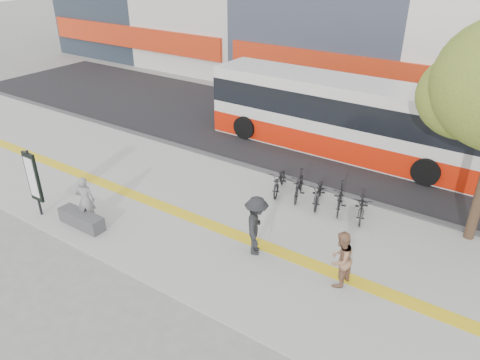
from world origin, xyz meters
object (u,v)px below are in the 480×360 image
Objects in this scene: signboard at (33,178)px; pedestrian_dark at (256,226)px; bench at (82,219)px; seated_woman at (85,200)px; bus at (340,118)px; pedestrian_tan at (340,259)px.

signboard reaches higher than pedestrian_dark.
bench is 1.05× the size of seated_woman.
signboard is at bearing -169.19° from bench.
bus reaches higher than bench.
bench is at bearing 58.09° from seated_woman.
seated_woman reaches higher than pedestrian_tan.
signboard is at bearing -119.38° from bus.
pedestrian_dark is (-2.41, -0.04, 0.11)m from pedestrian_tan.
bus is (4.03, 9.70, 1.12)m from bench.
seated_woman is 1.01× the size of pedestrian_tan.
signboard is at bearing -14.08° from seated_woman.
signboard is (-1.60, -0.31, 1.06)m from bench.
bus reaches higher than pedestrian_tan.
bus reaches higher than seated_woman.
bus reaches higher than signboard.
bench is 10.56m from bus.
seated_woman is at bearing -70.15° from pedestrian_tan.
signboard is 1.77m from seated_woman.
signboard is at bearing -68.86° from pedestrian_tan.
signboard reaches higher than pedestrian_tan.
pedestrian_dark is at bearing -81.32° from pedestrian_tan.
bus is at bearing 60.62° from signboard.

